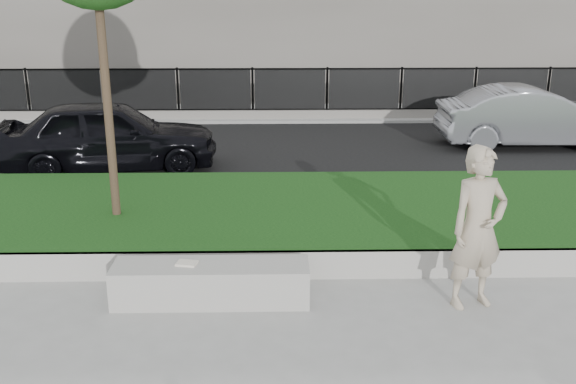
{
  "coord_description": "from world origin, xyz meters",
  "views": [
    {
      "loc": [
        0.05,
        -6.96,
        3.76
      ],
      "look_at": [
        0.22,
        1.2,
        1.19
      ],
      "focal_mm": 40.0,
      "sensor_mm": 36.0,
      "label": 1
    }
  ],
  "objects_px": {
    "book": "(187,263)",
    "stone_bench": "(211,283)",
    "car_silver": "(531,117)",
    "car_dark": "(109,135)",
    "man": "(478,228)"
  },
  "relations": [
    {
      "from": "book",
      "to": "stone_bench",
      "type": "bearing_deg",
      "value": 9.42
    },
    {
      "from": "book",
      "to": "car_silver",
      "type": "distance_m",
      "value": 11.03
    },
    {
      "from": "stone_bench",
      "to": "car_dark",
      "type": "height_order",
      "value": "car_dark"
    },
    {
      "from": "stone_bench",
      "to": "book",
      "type": "bearing_deg",
      "value": 177.46
    },
    {
      "from": "stone_bench",
      "to": "car_dark",
      "type": "distance_m",
      "value": 6.73
    },
    {
      "from": "book",
      "to": "car_dark",
      "type": "xyz_separation_m",
      "value": [
        -2.43,
        6.11,
        0.3
      ]
    },
    {
      "from": "man",
      "to": "car_silver",
      "type": "relative_size",
      "value": 0.45
    },
    {
      "from": "book",
      "to": "car_dark",
      "type": "distance_m",
      "value": 6.58
    },
    {
      "from": "car_silver",
      "to": "man",
      "type": "bearing_deg",
      "value": 155.62
    },
    {
      "from": "man",
      "to": "car_dark",
      "type": "bearing_deg",
      "value": 117.0
    },
    {
      "from": "stone_bench",
      "to": "car_silver",
      "type": "bearing_deg",
      "value": 48.72
    },
    {
      "from": "stone_bench",
      "to": "book",
      "type": "height_order",
      "value": "book"
    },
    {
      "from": "car_dark",
      "to": "car_silver",
      "type": "relative_size",
      "value": 1.01
    },
    {
      "from": "man",
      "to": "car_silver",
      "type": "bearing_deg",
      "value": 48.24
    },
    {
      "from": "man",
      "to": "car_dark",
      "type": "height_order",
      "value": "man"
    }
  ]
}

